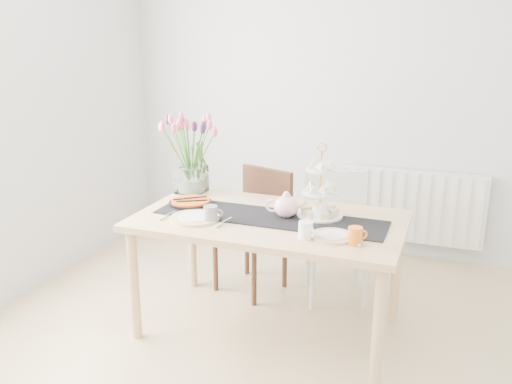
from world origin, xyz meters
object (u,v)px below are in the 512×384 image
(cake_stand, at_px, (320,199))
(mug_orange, at_px, (355,236))
(dining_table, at_px, (269,230))
(mug_white, at_px, (306,230))
(teapot, at_px, (286,206))
(plate_right, at_px, (333,236))
(mug_grey, at_px, (211,214))
(radiator, at_px, (408,206))
(plate_left, at_px, (195,218))
(tart_tin, at_px, (191,203))
(cream_jug, at_px, (320,212))
(tulip_vase, at_px, (190,141))
(chair_brown, at_px, (257,220))
(chair_white, at_px, (336,225))

(cake_stand, height_order, mug_orange, cake_stand)
(dining_table, relative_size, mug_orange, 17.32)
(mug_white, bearing_deg, teapot, 157.03)
(dining_table, relative_size, plate_right, 6.61)
(mug_orange, bearing_deg, dining_table, 120.69)
(dining_table, distance_m, mug_orange, 0.62)
(mug_grey, bearing_deg, teapot, -3.35)
(radiator, height_order, plate_left, plate_left)
(cake_stand, bearing_deg, tart_tin, -175.86)
(dining_table, relative_size, cream_jug, 16.49)
(cream_jug, distance_m, mug_grey, 0.65)
(radiator, height_order, tulip_vase, tulip_vase)
(teapot, xyz_separation_m, mug_white, (0.20, -0.28, -0.03))
(tulip_vase, distance_m, mug_grey, 0.72)
(tulip_vase, bearing_deg, mug_white, -30.28)
(mug_grey, distance_m, mug_orange, 0.86)
(chair_brown, bearing_deg, mug_white, -36.61)
(teapot, bearing_deg, cream_jug, -1.00)
(radiator, xyz_separation_m, chair_white, (-0.42, -0.85, 0.06))
(tart_tin, distance_m, mug_white, 0.91)
(radiator, height_order, teapot, teapot)
(cream_jug, bearing_deg, mug_white, -91.27)
(tulip_vase, height_order, mug_orange, tulip_vase)
(cream_jug, relative_size, mug_grey, 0.99)
(chair_white, bearing_deg, mug_orange, -91.73)
(chair_brown, distance_m, mug_white, 1.05)
(chair_white, distance_m, teapot, 0.72)
(mug_white, bearing_deg, cake_stand, 123.87)
(chair_brown, height_order, chair_white, chair_white)
(radiator, height_order, mug_white, mug_white)
(radiator, xyz_separation_m, dining_table, (-0.69, -1.51, 0.22))
(radiator, height_order, dining_table, same)
(tart_tin, bearing_deg, mug_white, -19.72)
(teapot, xyz_separation_m, tart_tin, (-0.65, 0.02, -0.06))
(tulip_vase, relative_size, teapot, 2.83)
(cake_stand, bearing_deg, mug_grey, -151.88)
(mug_grey, bearing_deg, tulip_vase, 94.09)
(radiator, bearing_deg, chair_white, -116.12)
(mug_orange, height_order, plate_left, mug_orange)
(dining_table, bearing_deg, chair_brown, 116.97)
(radiator, distance_m, chair_brown, 1.35)
(cake_stand, relative_size, mug_orange, 4.40)
(tart_tin, bearing_deg, mug_grey, -43.51)
(cake_stand, relative_size, plate_left, 1.36)
(tart_tin, relative_size, mug_white, 2.97)
(dining_table, height_order, chair_brown, chair_brown)
(mug_orange, bearing_deg, mug_grey, 140.48)
(chair_brown, xyz_separation_m, mug_grey, (-0.01, -0.76, 0.29))
(radiator, distance_m, teapot, 1.63)
(radiator, height_order, cream_jug, cream_jug)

